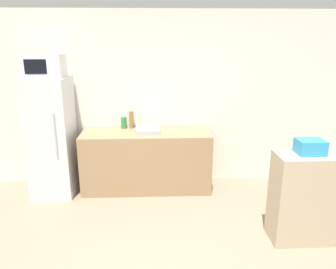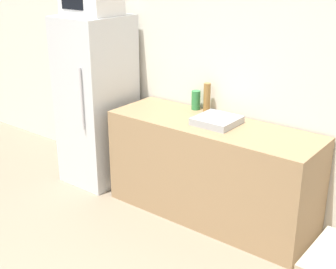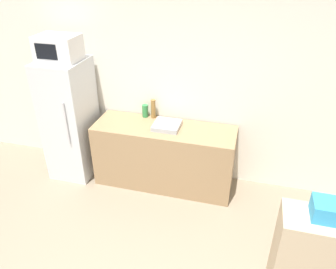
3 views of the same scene
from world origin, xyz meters
The scene contains 9 objects.
wall_back centered at (0.00, 2.64, 1.30)m, with size 8.00×0.06×2.60m, color silver.
refrigerator centered at (-1.47, 2.23, 0.84)m, with size 0.58×0.67×1.69m.
microwave centered at (-1.47, 2.23, 1.84)m, with size 0.51×0.38×0.31m.
counter centered at (-0.13, 2.28, 0.44)m, with size 1.88×0.62×0.88m, color #937551.
sink_basin centered at (-0.09, 2.30, 0.91)m, with size 0.34×0.34×0.06m, color #9EA3A8.
bottle_tall centered at (-0.35, 2.52, 1.01)m, with size 0.06×0.06×0.27m, color olive.
bottle_short centered at (-0.46, 2.52, 0.97)m, with size 0.08×0.08×0.18m, color #2D7F42.
shelf_cabinet centered at (1.71, 0.89, 0.51)m, with size 0.85×0.38×1.01m, color tan.
basket centered at (1.64, 0.91, 1.09)m, with size 0.28×0.22×0.16m, color #2D8EC6.
Camera 3 is at (0.90, -1.33, 2.92)m, focal length 35.00 mm.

